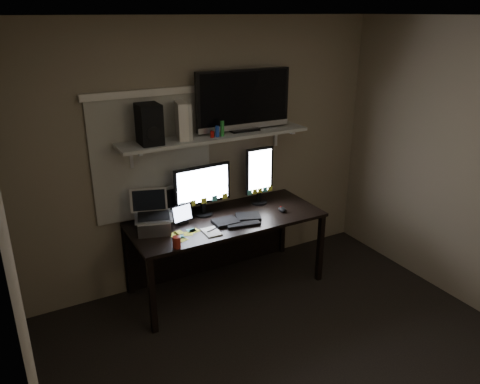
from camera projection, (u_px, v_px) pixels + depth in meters
floor at (315, 378)px, 3.45m from camera, size 3.60×3.60×0.00m
ceiling at (342, 16)px, 2.54m from camera, size 3.60×3.60×0.00m
back_wall at (208, 154)px, 4.47m from camera, size 3.60×0.00×3.60m
left_wall at (22, 303)px, 2.19m from camera, size 0.00×3.60×3.60m
window_blinds at (153, 158)px, 4.19m from camera, size 1.10×0.02×1.10m
desk at (221, 230)px, 4.51m from camera, size 1.80×0.75×0.73m
wall_shelf at (216, 136)px, 4.25m from camera, size 1.80×0.35×0.03m
monitor_landscape at (203, 190)px, 4.33m from camera, size 0.57×0.09×0.50m
monitor_portrait at (259, 176)px, 4.58m from camera, size 0.29×0.06×0.58m
keyboard at (237, 219)px, 4.29m from camera, size 0.49×0.27×0.03m
mouse at (282, 209)px, 4.49m from camera, size 0.09×0.12×0.04m
notepad at (211, 232)px, 4.06m from camera, size 0.14×0.19×0.01m
tablet at (182, 214)px, 4.20m from camera, size 0.23×0.13×0.19m
file_sorter at (171, 201)px, 4.35m from camera, size 0.23×0.12×0.29m
laptop at (153, 213)px, 4.01m from camera, size 0.38×0.34×0.36m
cup at (177, 242)px, 3.79m from camera, size 0.07×0.07×0.10m
sticky_notes at (190, 233)px, 4.04m from camera, size 0.35×0.27×0.00m
tv at (243, 101)px, 4.29m from camera, size 0.94×0.19×0.56m
game_console at (181, 120)px, 4.07m from camera, size 0.14×0.28×0.32m
speaker at (149, 124)px, 3.89m from camera, size 0.19×0.23×0.34m
bottles at (217, 129)px, 4.14m from camera, size 0.22×0.07×0.14m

